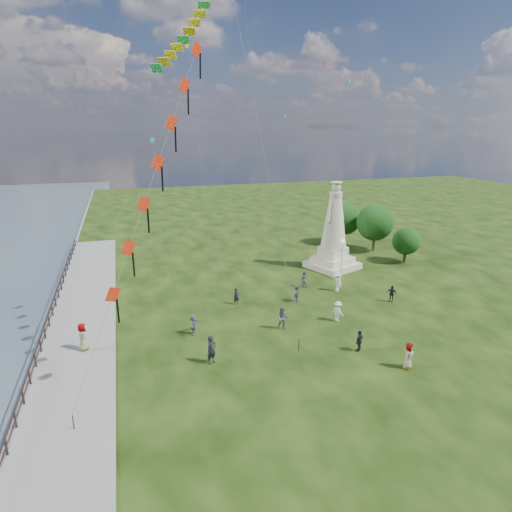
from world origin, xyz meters
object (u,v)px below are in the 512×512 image
object	(u,v)px
person_6	(236,296)
person_11	(297,293)
person_5	(193,324)
person_7	(304,279)
statue	(334,236)
lamppost	(342,251)
person_4	(409,356)
person_8	(337,282)
person_9	(391,294)
person_0	(211,350)
person_2	(338,311)
person_3	(359,341)
person_1	(283,318)
person_10	(83,338)

from	to	relation	value
person_6	person_11	xyz separation A→B (m)	(5.18, -1.02, 0.06)
person_5	person_7	distance (m)	13.39
statue	person_6	world-z (taller)	statue
lamppost	person_7	world-z (taller)	lamppost
person_4	lamppost	bearing A→B (deg)	48.07
person_8	person_9	world-z (taller)	person_8
person_4	person_7	xyz separation A→B (m)	(-0.49, 15.32, -0.10)
statue	person_6	bearing A→B (deg)	-172.98
statue	person_0	size ratio (longest dim) A/B	4.84
person_0	person_11	world-z (taller)	person_0
person_2	person_6	xyz separation A→B (m)	(-6.75, 5.60, -0.08)
person_3	statue	bearing A→B (deg)	-144.06
statue	person_0	distance (m)	22.75
lamppost	person_1	world-z (taller)	lamppost
person_3	person_5	world-z (taller)	person_5
person_8	person_9	distance (m)	5.00
person_3	person_11	bearing A→B (deg)	-118.22
statue	person_5	distance (m)	20.42
person_1	person_8	bearing A→B (deg)	63.97
person_2	person_7	size ratio (longest dim) A/B	1.04
person_2	person_7	xyz separation A→B (m)	(0.46, 7.70, -0.03)
person_0	person_6	size ratio (longest dim) A/B	1.31
person_1	person_7	distance (m)	9.35
lamppost	person_1	bearing A→B (deg)	-137.76
person_6	person_8	size ratio (longest dim) A/B	0.81
person_9	person_11	bearing A→B (deg)	-145.77
lamppost	person_2	world-z (taller)	lamppost
statue	person_3	size ratio (longest dim) A/B	6.03
person_8	lamppost	bearing A→B (deg)	136.57
person_0	person_9	bearing A→B (deg)	-11.05
lamppost	statue	bearing A→B (deg)	76.22
person_4	person_10	world-z (taller)	person_10
person_1	person_5	xyz separation A→B (m)	(-6.54, 1.28, -0.14)
person_3	person_11	world-z (taller)	person_11
lamppost	person_0	world-z (taller)	lamppost
person_2	person_6	world-z (taller)	person_2
person_1	person_9	world-z (taller)	person_1
lamppost	person_4	xyz separation A→B (m)	(-3.98, -16.23, -2.10)
person_9	person_6	bearing A→B (deg)	-143.22
lamppost	person_10	distance (m)	25.03
person_3	person_11	size ratio (longest dim) A/B	0.97
person_7	lamppost	bearing A→B (deg)	-143.16
person_11	person_2	bearing A→B (deg)	50.78
person_5	person_7	world-z (taller)	person_7
lamppost	person_8	distance (m)	4.01
person_0	person_4	xyz separation A→B (m)	(11.74, -4.37, -0.08)
person_9	person_2	bearing A→B (deg)	-110.07
person_3	person_11	xyz separation A→B (m)	(-0.70, 9.32, 0.02)
statue	person_0	bearing A→B (deg)	-157.64
person_3	person_8	distance (m)	11.20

